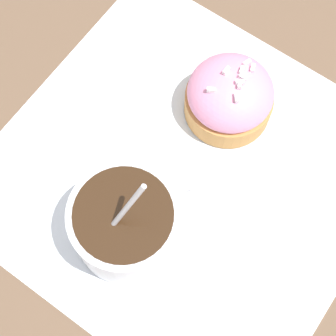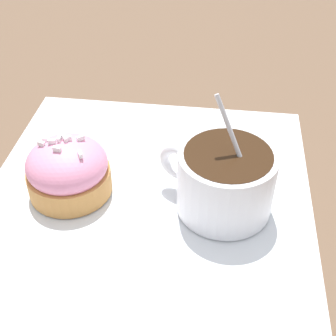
{
  "view_description": "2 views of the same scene",
  "coord_description": "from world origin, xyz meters",
  "views": [
    {
      "loc": [
        -0.13,
        -0.1,
        0.46
      ],
      "look_at": [
        -0.01,
        0.01,
        0.03
      ],
      "focal_mm": 60.0,
      "sensor_mm": 36.0,
      "label": 1
    },
    {
      "loc": [
        -0.1,
        0.31,
        0.3
      ],
      "look_at": [
        -0.02,
        -0.01,
        0.03
      ],
      "focal_mm": 50.0,
      "sensor_mm": 36.0,
      "label": 2
    }
  ],
  "objects": [
    {
      "name": "frosted_pastry",
      "position": [
        0.07,
        0.01,
        0.03
      ],
      "size": [
        0.08,
        0.08,
        0.06
      ],
      "color": "#C18442",
      "rests_on": "paper_napkin"
    },
    {
      "name": "ground_plane",
      "position": [
        0.0,
        0.0,
        0.0
      ],
      "size": [
        3.0,
        3.0,
        0.0
      ],
      "primitive_type": "plane",
      "color": "brown"
    },
    {
      "name": "paper_napkin",
      "position": [
        0.0,
        0.0,
        0.0
      ],
      "size": [
        0.34,
        0.35,
        0.0
      ],
      "color": "white",
      "rests_on": "ground_plane"
    },
    {
      "name": "coffee_cup",
      "position": [
        -0.07,
        -0.0,
        0.04
      ],
      "size": [
        0.11,
        0.09,
        0.11
      ],
      "color": "white",
      "rests_on": "paper_napkin"
    }
  ]
}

